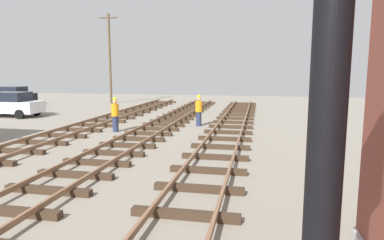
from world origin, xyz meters
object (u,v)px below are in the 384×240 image
parked_car_white (12,104)px  utility_pole_far (110,57)px  signal_mast (331,58)px  track_worker_foreground (115,115)px  track_worker_distant (199,110)px  parked_car_black (12,96)px

parked_car_white → utility_pole_far: (2.79, 10.49, 3.63)m
signal_mast → track_worker_foreground: 17.44m
utility_pole_far → track_worker_distant: size_ratio=4.64×
utility_pole_far → track_worker_foreground: size_ratio=4.64×
signal_mast → track_worker_distant: signal_mast is taller
parked_car_white → utility_pole_far: utility_pole_far is taller
signal_mast → parked_car_white: (-17.62, 19.51, -2.47)m
track_worker_foreground → track_worker_distant: (4.08, 2.72, 0.00)m
signal_mast → parked_car_black: (-23.28, 26.57, -2.47)m
parked_car_white → track_worker_foreground: bearing=-23.2°
parked_car_black → track_worker_distant: (19.44, -8.51, 0.03)m
track_worker_foreground → track_worker_distant: 4.91m
track_worker_foreground → track_worker_distant: same height
parked_car_black → signal_mast: bearing=-48.8°
track_worker_distant → track_worker_foreground: bearing=-146.3°
parked_car_black → utility_pole_far: bearing=22.0°
parked_car_black → parked_car_white: bearing=-51.3°
parked_car_white → track_worker_distant: size_ratio=2.25×
utility_pole_far → track_worker_foreground: 16.59m
signal_mast → track_worker_distant: 18.63m
signal_mast → utility_pole_far: 33.48m
utility_pole_far → track_worker_distant: 16.61m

